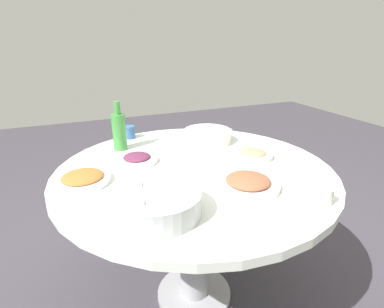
% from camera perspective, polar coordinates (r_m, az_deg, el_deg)
% --- Properties ---
extents(ground, '(8.00, 8.00, 0.00)m').
position_cam_1_polar(ground, '(1.79, 0.39, -25.24)').
color(ground, '#3B373F').
extents(round_dining_table, '(1.23, 1.23, 0.76)m').
position_cam_1_polar(round_dining_table, '(1.41, 0.46, -7.77)').
color(round_dining_table, '#99999E').
rests_on(round_dining_table, ground).
extents(rice_bowl, '(0.28, 0.28, 0.09)m').
position_cam_1_polar(rice_bowl, '(1.00, -6.37, -9.19)').
color(rice_bowl, '#B2B5BA').
rests_on(rice_bowl, round_dining_table).
extents(soup_bowl, '(0.29, 0.26, 0.07)m').
position_cam_1_polar(soup_bowl, '(1.67, 2.97, 3.41)').
color(soup_bowl, white).
rests_on(soup_bowl, round_dining_table).
extents(dish_tofu_braise, '(0.22, 0.22, 0.04)m').
position_cam_1_polar(dish_tofu_braise, '(1.28, -20.10, -4.40)').
color(dish_tofu_braise, silver).
rests_on(dish_tofu_braise, round_dining_table).
extents(dish_stirfry, '(0.25, 0.25, 0.05)m').
position_cam_1_polar(dish_stirfry, '(1.19, 10.58, -5.40)').
color(dish_stirfry, silver).
rests_on(dish_stirfry, round_dining_table).
extents(dish_eggplant, '(0.19, 0.19, 0.04)m').
position_cam_1_polar(dish_eggplant, '(1.42, -10.43, -0.90)').
color(dish_eggplant, white).
rests_on(dish_eggplant, round_dining_table).
extents(dish_shrimp, '(0.19, 0.19, 0.04)m').
position_cam_1_polar(dish_shrimp, '(1.49, 11.46, 0.00)').
color(dish_shrimp, silver).
rests_on(dish_shrimp, round_dining_table).
extents(green_bottle, '(0.07, 0.07, 0.25)m').
position_cam_1_polar(green_bottle, '(1.58, -13.70, 4.36)').
color(green_bottle, '#3A8639').
rests_on(green_bottle, round_dining_table).
extents(tea_cup_near, '(0.06, 0.06, 0.07)m').
position_cam_1_polar(tea_cup_near, '(1.77, -11.81, 4.10)').
color(tea_cup_near, '#325B94').
rests_on(tea_cup_near, round_dining_table).
extents(tea_cup_far, '(0.06, 0.06, 0.06)m').
position_cam_1_polar(tea_cup_far, '(1.15, 23.84, -7.24)').
color(tea_cup_far, silver).
rests_on(tea_cup_far, round_dining_table).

